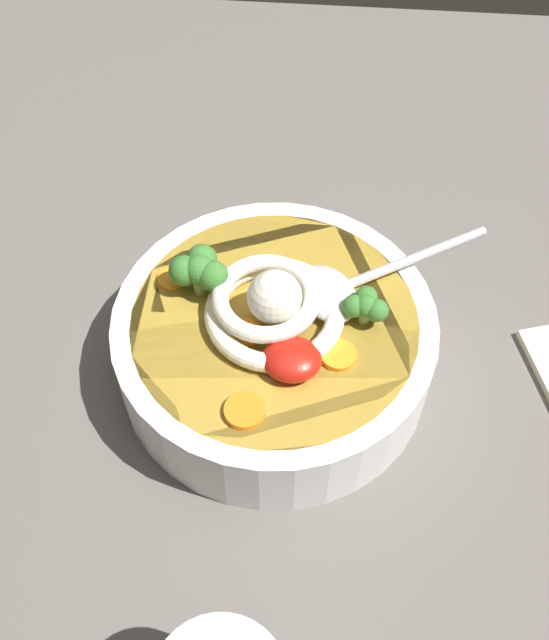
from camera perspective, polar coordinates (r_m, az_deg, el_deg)
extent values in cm
cube|color=#5B5651|center=(66.44, 3.32, -5.18)|extent=(111.21, 111.21, 3.42)
cylinder|color=white|center=(62.62, 0.00, -1.86)|extent=(25.50, 25.50, 6.87)
cylinder|color=gold|center=(62.39, 0.00, -1.72)|extent=(22.44, 22.44, 6.32)
torus|color=silver|center=(59.32, 0.01, 0.55)|extent=(10.83, 10.83, 1.49)
torus|color=silver|center=(58.69, -0.63, 1.67)|extent=(11.61, 11.61, 1.34)
sphere|color=silver|center=(57.77, 0.01, 1.71)|extent=(4.20, 4.20, 4.20)
ellipsoid|color=#B7B7BC|center=(60.51, 3.79, 1.96)|extent=(6.88, 7.41, 1.60)
cylinder|color=#B7B7BC|center=(63.41, 9.76, 4.30)|extent=(13.23, 8.48, 0.80)
ellipsoid|color=#B2190F|center=(56.56, 1.30, -2.92)|extent=(4.43, 3.99, 1.99)
cylinder|color=#7A9E60|center=(61.35, -5.42, 2.58)|extent=(1.24, 1.24, 1.33)
sphere|color=#38752D|center=(59.91, -5.56, 3.71)|extent=(2.44, 2.44, 2.44)
sphere|color=#38752D|center=(60.27, -6.69, 3.64)|extent=(2.44, 2.44, 2.44)
sphere|color=#38752D|center=(59.55, -4.56, 3.25)|extent=(2.44, 2.44, 2.44)
sphere|color=#38752D|center=(60.81, -5.38, 4.48)|extent=(2.44, 2.44, 2.44)
cylinder|color=#7A9E60|center=(59.81, 6.65, 0.25)|extent=(0.91, 0.91, 0.98)
sphere|color=#38752D|center=(58.70, 6.77, 1.06)|extent=(1.80, 1.80, 1.80)
sphere|color=#38752D|center=(58.78, 5.88, 1.03)|extent=(1.80, 1.80, 1.80)
sphere|color=#38752D|center=(58.63, 7.55, 0.70)|extent=(1.80, 1.80, 1.80)
sphere|color=#38752D|center=(59.36, 6.77, 1.67)|extent=(1.80, 1.80, 1.80)
cylinder|color=orange|center=(55.18, -2.22, -6.70)|extent=(2.97, 2.97, 0.54)
cylinder|color=orange|center=(62.63, -7.60, 3.04)|extent=(2.23, 2.23, 0.41)
cylinder|color=orange|center=(57.86, 4.74, -2.59)|extent=(2.72, 2.72, 0.49)
cylinder|color=orange|center=(58.71, -2.17, -0.99)|extent=(2.41, 2.41, 0.66)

